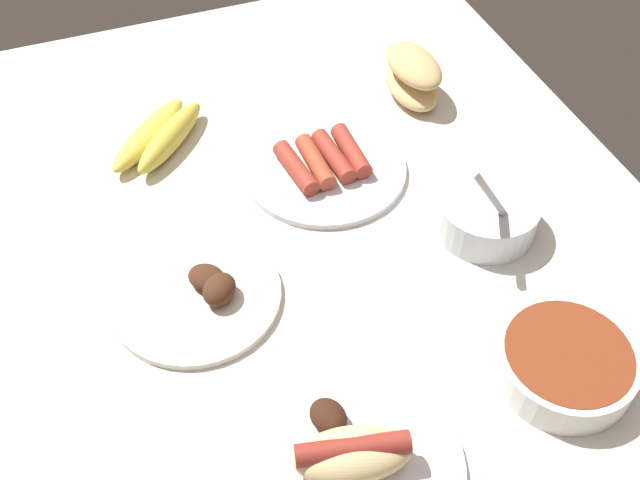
# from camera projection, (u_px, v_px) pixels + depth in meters

# --- Properties ---
(ground_plane) EXTENTS (1.20, 0.90, 0.03)m
(ground_plane) POSITION_uv_depth(u_px,v_px,m) (328.00, 249.00, 0.99)
(ground_plane) COLOR silver
(plate_sausages) EXTENTS (0.23, 0.23, 0.04)m
(plate_sausages) POSITION_uv_depth(u_px,v_px,m) (324.00, 165.00, 1.06)
(plate_sausages) COLOR white
(plate_sausages) RESTS_ON ground_plane
(plate_hotdog_assembled) EXTENTS (0.23, 0.23, 0.06)m
(plate_hotdog_assembled) POSITION_uv_depth(u_px,v_px,m) (351.00, 459.00, 0.76)
(plate_hotdog_assembled) COLOR white
(plate_hotdog_assembled) RESTS_ON ground_plane
(bowl_chili) EXTENTS (0.16, 0.16, 0.05)m
(bowl_chili) POSITION_uv_depth(u_px,v_px,m) (565.00, 362.00, 0.82)
(bowl_chili) COLOR white
(bowl_chili) RESTS_ON ground_plane
(banana_bunch) EXTENTS (0.17, 0.17, 0.04)m
(banana_bunch) POSITION_uv_depth(u_px,v_px,m) (159.00, 136.00, 1.09)
(banana_bunch) COLOR gold
(banana_bunch) RESTS_ON ground_plane
(bread_stack) EXTENTS (0.13, 0.08, 0.07)m
(bread_stack) POSITION_uv_depth(u_px,v_px,m) (412.00, 76.00, 1.16)
(bread_stack) COLOR #DBB77A
(bread_stack) RESTS_ON ground_plane
(bowl_coleslaw) EXTENTS (0.13, 0.13, 0.15)m
(bowl_coleslaw) POSITION_uv_depth(u_px,v_px,m) (487.00, 213.00, 0.97)
(bowl_coleslaw) COLOR silver
(bowl_coleslaw) RESTS_ON ground_plane
(plate_grilled_meat) EXTENTS (0.21, 0.21, 0.04)m
(plate_grilled_meat) POSITION_uv_depth(u_px,v_px,m) (199.00, 293.00, 0.91)
(plate_grilled_meat) COLOR white
(plate_grilled_meat) RESTS_ON ground_plane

